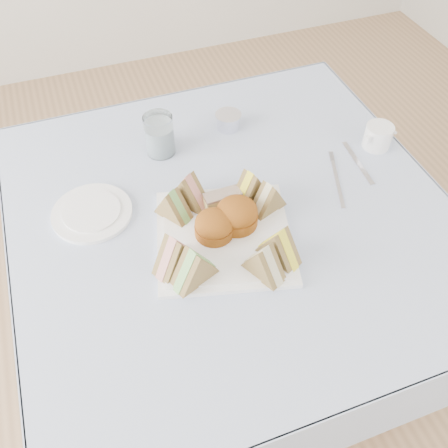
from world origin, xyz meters
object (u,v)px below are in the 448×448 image
object	(u,v)px
serving_plate	(224,237)
water_glass	(159,135)
table	(231,298)
creamer_jug	(378,136)

from	to	relation	value
serving_plate	water_glass	world-z (taller)	water_glass
table	serving_plate	size ratio (longest dim) A/B	3.03
water_glass	creamer_jug	world-z (taller)	water_glass
table	serving_plate	distance (m)	0.39
table	creamer_jug	xyz separation A→B (m)	(0.44, 0.09, 0.41)
serving_plate	table	bearing A→B (deg)	71.37
serving_plate	creamer_jug	world-z (taller)	creamer_jug
creamer_jug	table	bearing A→B (deg)	173.59
table	creamer_jug	size ratio (longest dim) A/B	12.40
water_glass	creamer_jug	size ratio (longest dim) A/B	1.52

